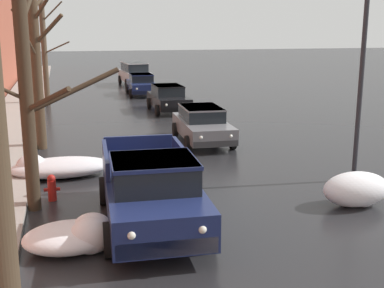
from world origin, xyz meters
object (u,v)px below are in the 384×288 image
bare_tree_mid_block (37,62)px  pickup_truck_darkblue_approaching_near_lane (151,189)px  street_lamp_post (363,60)px  sedan_black_parked_kerbside_mid (168,98)px  bare_tree_second_along_sidewalk (29,97)px  bare_tree_far_down_block (44,51)px  suv_silver_queued_behind_truck (134,73)px  sedan_darkblue_parked_far_down_block (141,84)px  sedan_grey_parked_kerbside_close (202,124)px  fire_hydrant (52,187)px

bare_tree_mid_block → pickup_truck_darkblue_approaching_near_lane: 9.23m
bare_tree_mid_block → street_lamp_post: size_ratio=0.97×
sedan_black_parked_kerbside_mid → bare_tree_mid_block: bearing=-131.4°
bare_tree_second_along_sidewalk → bare_tree_far_down_block: 18.34m
sedan_black_parked_kerbside_mid → suv_silver_queued_behind_truck: suv_silver_queued_behind_truck is taller
suv_silver_queued_behind_truck → street_lamp_post: 27.32m
bare_tree_second_along_sidewalk → sedan_darkblue_parked_far_down_block: 22.14m
bare_tree_mid_block → suv_silver_queued_behind_truck: bare_tree_mid_block is taller
pickup_truck_darkblue_approaching_near_lane → sedan_grey_parked_kerbside_close: pickup_truck_darkblue_approaching_near_lane is taller
sedan_black_parked_kerbside_mid → street_lamp_post: bearing=-79.1°
pickup_truck_darkblue_approaching_near_lane → sedan_grey_parked_kerbside_close: (3.50, 8.00, -0.13)m
bare_tree_mid_block → bare_tree_second_along_sidewalk: bearing=-89.8°
sedan_darkblue_parked_far_down_block → street_lamp_post: 21.50m
suv_silver_queued_behind_truck → bare_tree_mid_block: bearing=-107.6°
sedan_grey_parked_kerbside_close → sedan_black_parked_kerbside_mid: 7.82m
sedan_black_parked_kerbside_mid → suv_silver_queued_behind_truck: 13.16m
sedan_darkblue_parked_far_down_block → sedan_grey_parked_kerbside_close: bearing=-89.9°
fire_hydrant → sedan_grey_parked_kerbside_close: bearing=44.5°
pickup_truck_darkblue_approaching_near_lane → sedan_darkblue_parked_far_down_block: pickup_truck_darkblue_approaching_near_lane is taller
sedan_grey_parked_kerbside_close → fire_hydrant: (-5.73, -5.63, -0.40)m
bare_tree_far_down_block → sedan_darkblue_parked_far_down_block: (6.15, 2.86, -2.41)m
sedan_darkblue_parked_far_down_block → street_lamp_post: size_ratio=0.67×
bare_tree_second_along_sidewalk → pickup_truck_darkblue_approaching_near_lane: size_ratio=1.06×
bare_tree_second_along_sidewalk → sedan_black_parked_kerbside_mid: bare_tree_second_along_sidewalk is taller
bare_tree_second_along_sidewalk → sedan_black_parked_kerbside_mid: bearing=65.5°
bare_tree_mid_block → sedan_grey_parked_kerbside_close: size_ratio=1.42×
bare_tree_far_down_block → suv_silver_queued_behind_truck: (6.55, 8.83, -2.18)m
pickup_truck_darkblue_approaching_near_lane → suv_silver_queued_behind_truck: suv_silver_queued_behind_truck is taller
pickup_truck_darkblue_approaching_near_lane → fire_hydrant: bearing=133.2°
pickup_truck_darkblue_approaching_near_lane → street_lamp_post: (6.49, 1.90, 2.68)m
bare_tree_mid_block → suv_silver_queued_behind_truck: (6.50, 20.45, -2.27)m
bare_tree_second_along_sidewalk → street_lamp_post: 9.10m
sedan_darkblue_parked_far_down_block → fire_hydrant: 21.41m
bare_tree_far_down_block → bare_tree_mid_block: bearing=-89.8°
bare_tree_second_along_sidewalk → pickup_truck_darkblue_approaching_near_lane: (2.59, -1.81, -1.96)m
bare_tree_mid_block → sedan_grey_parked_kerbside_close: (6.12, -0.53, -2.50)m
bare_tree_second_along_sidewalk → fire_hydrant: size_ratio=7.97×
suv_silver_queued_behind_truck → pickup_truck_darkblue_approaching_near_lane: bearing=-97.6°
sedan_darkblue_parked_far_down_block → bare_tree_far_down_block: bearing=-155.1°
sedan_grey_parked_kerbside_close → suv_silver_queued_behind_truck: size_ratio=0.89×
bare_tree_mid_block → street_lamp_post: street_lamp_post is taller
pickup_truck_darkblue_approaching_near_lane → sedan_darkblue_parked_far_down_block: bearing=81.4°
sedan_black_parked_kerbside_mid → pickup_truck_darkblue_approaching_near_lane: bearing=-103.5°
street_lamp_post → bare_tree_mid_block: bearing=144.0°
bare_tree_second_along_sidewalk → sedan_black_parked_kerbside_mid: (6.39, 14.00, -2.09)m
pickup_truck_darkblue_approaching_near_lane → suv_silver_queued_behind_truck: 29.23m
pickup_truck_darkblue_approaching_near_lane → street_lamp_post: street_lamp_post is taller
bare_tree_far_down_block → sedan_grey_parked_kerbside_close: (6.17, -12.14, -2.41)m
sedan_grey_parked_kerbside_close → sedan_black_parked_kerbside_mid: same height
pickup_truck_darkblue_approaching_near_lane → sedan_darkblue_parked_far_down_block: (3.48, 23.00, -0.13)m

